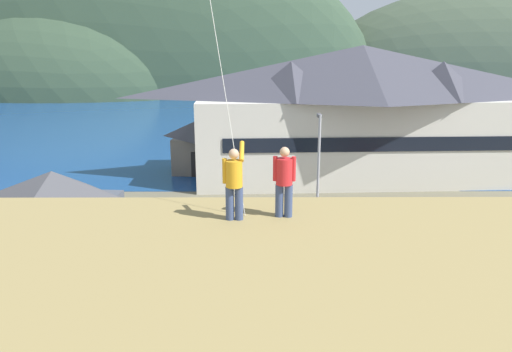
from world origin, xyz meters
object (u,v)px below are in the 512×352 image
Objects in this scene: storage_shed_waterside at (202,144)px; wharf_dock at (230,144)px; moored_boat_wharfside at (199,141)px; parked_car_back_row_left at (240,226)px; harbor_lodge at (360,110)px; parking_light_pole at (318,162)px; parked_car_front_row_red at (203,289)px; person_kite_flyer at (234,181)px; storage_shed_near_lot at (57,222)px; parked_car_front_row_silver at (422,288)px; person_companion at (284,180)px; parked_car_mid_row_center at (480,236)px; parked_car_lone_by_shed at (334,228)px.

wharf_dock is (2.03, 11.06, -2.16)m from storage_shed_waterside.
parked_car_back_row_left is (5.54, -28.34, 0.34)m from moored_boat_wharfside.
harbor_lodge is 4.24× the size of parking_light_pole.
person_kite_flyer is at bearing -76.35° from parked_car_front_row_red.
wharf_dock is 3.63× the size of parked_car_front_row_red.
wharf_dock is (6.73, 31.77, -2.34)m from storage_shed_near_lot.
parking_light_pole reaches higher than parked_car_front_row_silver.
harbor_lodge is at bearing -41.86° from moored_boat_wharfside.
storage_shed_near_lot is 21.24m from storage_shed_waterside.
parked_car_front_row_red is at bearing -83.23° from moored_boat_wharfside.
moored_boat_wharfside is 1.19× the size of parking_light_pole.
parked_car_back_row_left is at bearing -148.78° from parking_light_pole.
person_companion is (-3.20, -16.71, 3.46)m from parking_light_pole.
parked_car_mid_row_center is 7.62m from parked_car_lone_by_shed.
parked_car_front_row_red reaches higher than wharf_dock.
storage_shed_waterside reaches higher than moored_boat_wharfside.
parked_car_lone_by_shed reaches higher than wharf_dock.
parked_car_front_row_silver and parked_car_front_row_red have the same top height.
wharf_dock is 3.71m from moored_boat_wharfside.
parked_car_front_row_red is (2.58, -24.25, -1.44)m from storage_shed_waterside.
parking_light_pole is at bearing -68.02° from moored_boat_wharfside.
storage_shed_near_lot reaches higher than parked_car_lone_by_shed.
parked_car_front_row_red is (-11.10, -21.84, -4.83)m from harbor_lodge.
person_kite_flyer is at bearing -108.25° from harbor_lodge.
harbor_lodge is at bearing -49.16° from wharf_dock.
person_kite_flyer is at bearing -82.24° from storage_shed_waterside.
wharf_dock is at bearing 94.63° from person_companion.
parked_car_back_row_left is at bearing 23.24° from storage_shed_near_lot.
person_kite_flyer is 1.22m from person_companion.
parked_car_lone_by_shed is (10.84, -28.71, 0.34)m from moored_boat_wharfside.
harbor_lodge is 21.22m from moored_boat_wharfside.
person_kite_flyer is at bearing -109.94° from parked_car_lone_by_shed.
storage_shed_near_lot is at bearing 130.77° from person_kite_flyer.
parked_car_front_row_red is at bearing -158.33° from parked_car_mid_row_center.
storage_shed_near_lot is at bearing 134.93° from person_companion.
moored_boat_wharfside is 37.95m from parked_car_front_row_silver.
parked_car_mid_row_center is 2.32× the size of person_kite_flyer.
person_companion is (1.53, -13.84, 6.47)m from parked_car_back_row_left.
parked_car_mid_row_center is at bearing -79.41° from harbor_lodge.
parked_car_back_row_left is 1.00× the size of parked_car_front_row_silver.
person_kite_flyer is at bearing -87.01° from wharf_dock.
parked_car_front_row_silver is 7.27m from parked_car_lone_by_shed.
parking_light_pole is at bearing 26.21° from storage_shed_near_lot.
parked_car_front_row_silver is at bearing -95.21° from harbor_lodge.
harbor_lodge is 16.36m from parked_car_lone_by_shed.
storage_shed_near_lot reaches higher than wharf_dock.
harbor_lodge is at bearing 66.75° from parking_light_pole.
parked_car_mid_row_center is at bearing 44.87° from person_kite_flyer.
person_companion is at bearing -106.16° from harbor_lodge.
person_companion is (1.20, 0.20, -0.02)m from person_kite_flyer.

